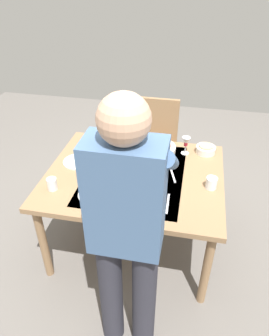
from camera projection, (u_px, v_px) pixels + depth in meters
ground_plane at (134, 240)px, 2.80m from camera, size 6.00×6.00×0.00m
dining_table at (134, 181)px, 2.42m from camera, size 1.32×1.08×0.73m
chair_near at (157, 138)px, 3.23m from camera, size 0.40×0.40×0.91m
person_server at (127, 229)px, 1.58m from camera, size 0.42×0.61×1.69m
wine_bottle at (90, 164)px, 2.29m from camera, size 0.07×0.07×0.30m
wine_glass_left at (186, 142)px, 2.55m from camera, size 0.07×0.07×0.15m
wine_glass_right at (110, 169)px, 2.24m from camera, size 0.07×0.07×0.15m
water_cup_near_left at (211, 183)px, 2.21m from camera, size 0.08×0.08×0.09m
water_cup_near_right at (52, 184)px, 2.20m from camera, size 0.07×0.07×0.09m
serving_bowl_pasta at (157, 148)px, 2.62m from camera, size 0.30×0.30×0.07m
side_bowl_salad at (105, 150)px, 2.60m from camera, size 0.18×0.18×0.07m
side_bowl_bread at (206, 149)px, 2.61m from camera, size 0.16×0.16×0.07m
dinner_plate_near at (78, 162)px, 2.50m from camera, size 0.23×0.23×0.01m
dinner_plate_far at (95, 195)px, 2.17m from camera, size 0.23×0.23×0.01m
table_knife at (168, 204)px, 2.09m from camera, size 0.02×0.20×0.00m
table_fork at (173, 175)px, 2.36m from camera, size 0.06×0.18×0.00m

